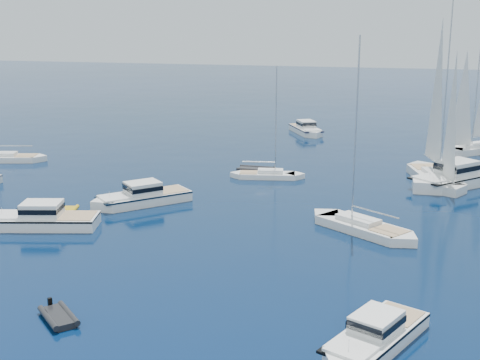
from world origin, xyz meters
name	(u,v)px	position (x,y,z in m)	size (l,w,h in m)	color
ground	(121,306)	(0.00, 0.00, 0.00)	(400.00, 400.00, 0.00)	#071C47
motor_cruiser_near	(373,347)	(14.88, -0.94, 0.00)	(2.72, 8.89, 2.33)	white
motor_cruiser_left	(141,204)	(-7.78, 20.54, 0.00)	(3.10, 10.12, 2.66)	silver
motor_cruiser_centre	(41,227)	(-13.02, 12.06, 0.00)	(3.18, 10.38, 2.73)	white
motor_cruiser_distant	(454,186)	(20.54, 35.29, 0.00)	(3.88, 12.69, 3.33)	silver
motor_cruiser_horizon	(306,133)	(0.66, 61.92, 0.00)	(2.89, 9.45, 2.48)	white
sailboat_mid_r	(362,231)	(12.66, 17.96, 0.00)	(2.85, 10.95, 16.09)	silver
sailboat_mid_l	(6,161)	(-31.07, 33.26, 0.00)	(2.70, 10.38, 15.26)	white
sailboat_centre	(267,178)	(1.23, 33.44, 0.00)	(2.20, 8.44, 12.41)	white
sailboat_sails_r	(435,182)	(18.63, 36.42, 0.00)	(3.47, 13.35, 19.63)	silver
sailboat_sails_far	(478,152)	(24.37, 54.23, 0.00)	(3.23, 12.44, 18.29)	white
tender_yellow	(64,215)	(-12.84, 15.47, 0.00)	(2.08, 3.82, 0.95)	#C0950B
tender_grey_near	(59,320)	(-2.64, -2.59, 0.00)	(1.83, 3.28, 0.95)	black
tender_grey_far	(256,171)	(-0.70, 36.12, 0.00)	(2.31, 4.32, 0.95)	black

